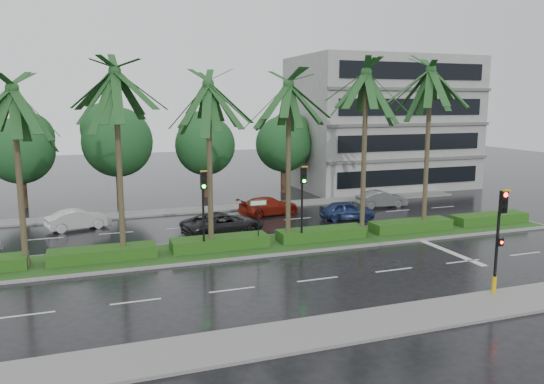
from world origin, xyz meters
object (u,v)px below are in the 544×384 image
object	(u,v)px
street_sign	(258,212)
car_white	(78,219)
signal_median_left	(203,200)
car_grey	(381,199)
signal_near	(499,237)
car_blue	(347,210)
car_darkgrey	(223,224)
car_red	(269,206)

from	to	relation	value
street_sign	car_white	world-z (taller)	street_sign
signal_median_left	car_grey	xyz separation A→B (m)	(15.56, 8.28, -2.36)
signal_near	car_blue	world-z (taller)	signal_near
car_darkgrey	car_blue	xyz separation A→B (m)	(9.00, 1.30, -0.06)
signal_near	signal_median_left	size ratio (longest dim) A/B	1.00
car_white	car_blue	size ratio (longest dim) A/B	1.02
signal_near	street_sign	world-z (taller)	signal_near
street_sign	signal_median_left	bearing A→B (deg)	-176.53
car_darkgrey	car_blue	world-z (taller)	car_darkgrey
signal_near	car_white	size ratio (longest dim) A/B	1.14
car_red	car_blue	distance (m)	5.54
signal_median_left	car_darkgrey	size ratio (longest dim) A/B	0.87
signal_near	car_red	world-z (taller)	signal_near
car_white	car_blue	distance (m)	17.54
car_grey	car_white	bearing A→B (deg)	92.61
signal_median_left	car_red	size ratio (longest dim) A/B	0.98
car_blue	car_red	bearing A→B (deg)	66.96
car_darkgrey	car_grey	xyz separation A→B (m)	(13.50, 4.27, -0.06)
car_grey	car_red	bearing A→B (deg)	91.70
street_sign	car_blue	size ratio (longest dim) A/B	0.70
car_grey	car_blue	bearing A→B (deg)	126.77
signal_median_left	car_grey	size ratio (longest dim) A/B	1.13
car_white	car_blue	bearing A→B (deg)	-115.49
signal_near	signal_median_left	bearing A→B (deg)	135.91
car_blue	car_grey	bearing A→B (deg)	-43.97
car_white	street_sign	bearing A→B (deg)	-147.21
car_darkgrey	car_blue	bearing A→B (deg)	-92.53
signal_median_left	street_sign	bearing A→B (deg)	3.47
car_darkgrey	car_blue	distance (m)	9.09
signal_near	car_grey	bearing A→B (deg)	72.81
car_grey	signal_median_left	bearing A→B (deg)	121.37
street_sign	car_darkgrey	size ratio (longest dim) A/B	0.52
signal_near	street_sign	distance (m)	12.11
car_white	car_red	xyz separation A→B (m)	(12.73, -0.02, 0.02)
car_red	car_grey	world-z (taller)	car_red
signal_near	car_blue	distance (m)	15.15
car_blue	car_darkgrey	bearing A→B (deg)	110.82
street_sign	car_blue	distance (m)	9.67
street_sign	signal_near	bearing A→B (deg)	-54.66
car_red	car_blue	xyz separation A→B (m)	(4.50, -3.23, -0.01)
street_sign	car_white	distance (m)	12.52
signal_near	car_grey	xyz separation A→B (m)	(5.56, 17.97, -1.87)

